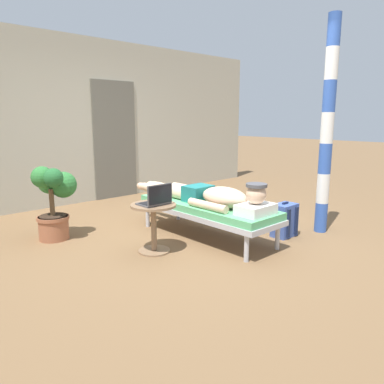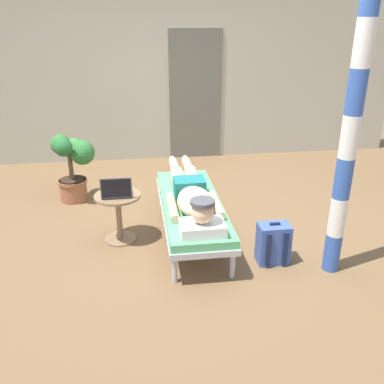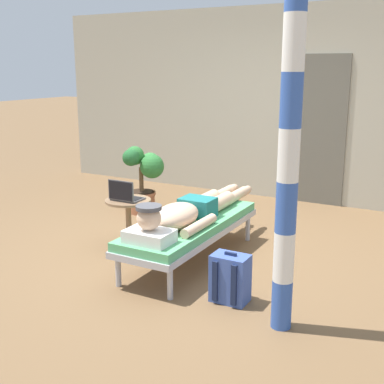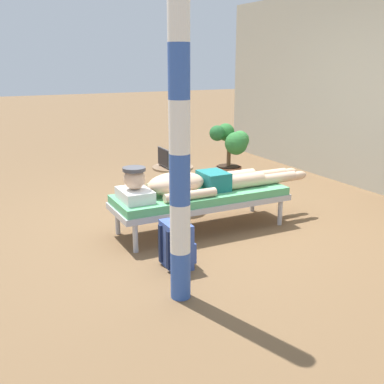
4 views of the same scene
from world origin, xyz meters
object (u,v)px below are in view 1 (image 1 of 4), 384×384
at_px(laptop, 156,199).
at_px(potted_plant, 54,197).
at_px(lounge_chair, 207,209).
at_px(person_reclining, 210,195).
at_px(backpack, 284,220).
at_px(porch_post, 327,128).
at_px(side_table, 154,220).

bearing_deg(laptop, potted_plant, 115.74).
xyz_separation_m(lounge_chair, potted_plant, (-1.35, 1.18, 0.15)).
height_order(person_reclining, laptop, laptop).
relative_size(person_reclining, laptop, 7.00).
relative_size(laptop, backpack, 0.73).
height_order(lounge_chair, person_reclining, person_reclining).
xyz_separation_m(laptop, porch_post, (1.98, -0.79, 0.71)).
relative_size(side_table, potted_plant, 0.60).
height_order(laptop, porch_post, porch_post).
height_order(side_table, potted_plant, potted_plant).
bearing_deg(porch_post, laptop, 158.25).
bearing_deg(lounge_chair, porch_post, -33.83).
distance_m(lounge_chair, person_reclining, 0.18).
relative_size(lounge_chair, potted_plant, 2.12).
distance_m(lounge_chair, porch_post, 1.75).
distance_m(person_reclining, porch_post, 1.63).
height_order(side_table, porch_post, porch_post).
bearing_deg(lounge_chair, laptop, -178.09).
distance_m(person_reclining, backpack, 0.96).
distance_m(laptop, porch_post, 2.25).
bearing_deg(potted_plant, porch_post, -37.88).
bearing_deg(laptop, lounge_chair, 1.91).
bearing_deg(person_reclining, potted_plant, 137.51).
height_order(laptop, backpack, laptop).
xyz_separation_m(person_reclining, backpack, (0.71, -0.56, -0.32)).
bearing_deg(laptop, backpack, -21.69).
bearing_deg(potted_plant, lounge_chair, -41.21).
distance_m(person_reclining, side_table, 0.79).
height_order(lounge_chair, laptop, laptop).
distance_m(side_table, laptop, 0.23).
xyz_separation_m(person_reclining, porch_post, (1.22, -0.76, 0.77)).
relative_size(lounge_chair, side_table, 3.55).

